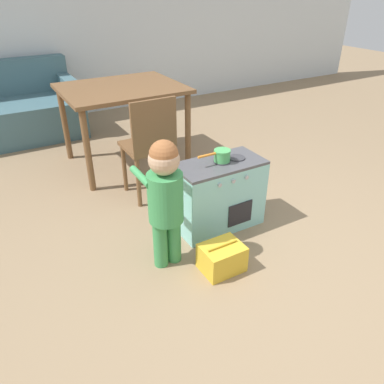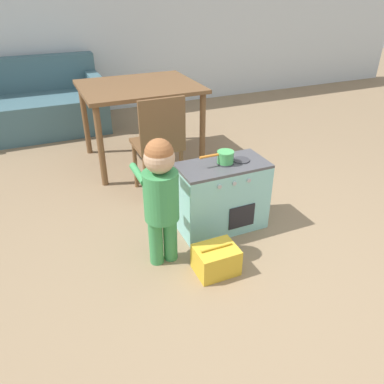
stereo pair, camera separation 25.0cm
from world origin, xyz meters
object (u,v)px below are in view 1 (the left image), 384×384
Objects in this scene: play_kitchen at (219,195)px; child_figure at (165,192)px; toy_pot at (222,155)px; dining_chair_near at (150,145)px; dining_table at (122,97)px; toy_basket at (222,258)px.

play_kitchen is 0.62m from child_figure.
toy_pot is 0.29× the size of dining_chair_near.
play_kitchen is 1.47m from dining_table.
toy_basket is (-0.26, -0.44, -0.17)m from play_kitchen.
toy_pot reaches higher than play_kitchen.
toy_basket is at bearing -120.78° from play_kitchen.
toy_pot is 0.23× the size of dining_table.
play_kitchen is 0.73× the size of dining_chair_near.
dining_chair_near is at bearing 89.65° from toy_basket.
play_kitchen is 2.41× the size of toy_basket.
toy_basket is at bearing -121.81° from toy_pot.
play_kitchen is 0.74× the size of child_figure.
dining_chair_near reaches higher than toy_basket.
dining_chair_near is at bearing 112.74° from toy_pot.
dining_table reaches higher than play_kitchen.
play_kitchen is 0.71m from dining_chair_near.
child_figure is 0.79× the size of dining_table.
child_figure is 0.99× the size of dining_chair_near.
toy_pot is 0.57m from child_figure.
child_figure is (-0.54, -0.20, -0.04)m from toy_pot.
dining_chair_near is at bearing -95.77° from dining_table.
play_kitchen reaches higher than toy_basket.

